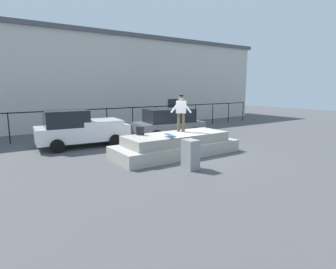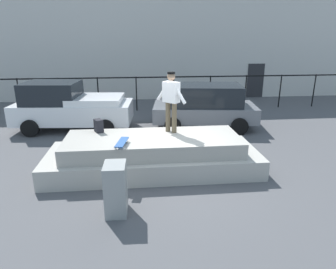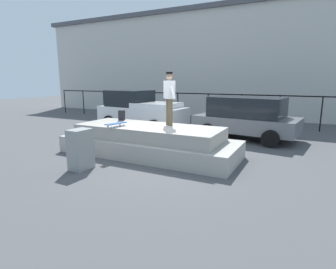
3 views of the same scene
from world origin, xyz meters
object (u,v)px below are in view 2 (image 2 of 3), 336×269
object	(u,v)px
car_grey_hatchback_mid	(204,105)
skateboarder	(171,98)
backpack	(99,126)
car_white_pickup_near	(70,106)
skateboard	(122,142)
utility_box	(116,189)

from	to	relation	value
car_grey_hatchback_mid	skateboarder	bearing A→B (deg)	-116.31
backpack	car_white_pickup_near	size ratio (longest dim) A/B	0.08
skateboarder	car_grey_hatchback_mid	world-z (taller)	skateboarder
skateboard	car_white_pickup_near	distance (m)	5.31
skateboard	backpack	size ratio (longest dim) A/B	2.12
skateboard	backpack	world-z (taller)	backpack
skateboard	car_grey_hatchback_mid	world-z (taller)	car_grey_hatchback_mid
skateboarder	backpack	size ratio (longest dim) A/B	4.57
skateboarder	backpack	world-z (taller)	skateboarder
car_white_pickup_near	utility_box	distance (m)	6.65
skateboard	car_grey_hatchback_mid	bearing A→B (deg)	56.02
skateboarder	skateboard	world-z (taller)	skateboarder
backpack	car_white_pickup_near	xyz separation A→B (m)	(-1.52, 3.57, -0.20)
skateboard	utility_box	distance (m)	1.55
car_grey_hatchback_mid	backpack	bearing A→B (deg)	-138.60
skateboard	car_white_pickup_near	xyz separation A→B (m)	(-2.22, 4.82, -0.12)
backpack	skateboarder	bearing A→B (deg)	-120.55
backpack	utility_box	bearing A→B (deg)	167.77
skateboard	utility_box	xyz separation A→B (m)	(-0.09, -1.46, -0.50)
utility_box	car_grey_hatchback_mid	bearing A→B (deg)	63.94
car_grey_hatchback_mid	utility_box	distance (m)	6.86
skateboarder	car_grey_hatchback_mid	bearing A→B (deg)	63.69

